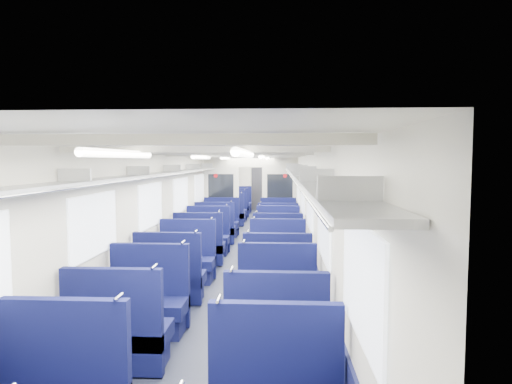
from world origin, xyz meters
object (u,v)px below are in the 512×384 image
at_px(seat_15, 278,239).
at_px(seat_22, 232,212).
at_px(seat_7, 277,304).
at_px(seat_21, 278,215).
at_px(seat_20, 229,215).
at_px(seat_26, 239,205).
at_px(end_door, 260,187).
at_px(seat_10, 187,262).
at_px(seat_18, 221,224).
at_px(seat_27, 278,205).
at_px(seat_9, 277,281).
at_px(seat_17, 278,232).
at_px(seat_5, 276,342).
at_px(seat_6, 147,305).
at_px(seat_14, 208,239).
at_px(seat_23, 278,212).
at_px(bulkhead, 250,193).
at_px(seat_24, 236,208).
at_px(seat_16, 215,230).
at_px(seat_4, 118,337).
at_px(seat_19, 278,225).
at_px(seat_11, 278,261).
at_px(seat_12, 199,248).
at_px(seat_25, 278,208).
at_px(seat_13, 278,249).

bearing_deg(seat_15, seat_22, 107.32).
bearing_deg(seat_7, seat_21, 90.00).
bearing_deg(seat_20, seat_26, 90.00).
relative_size(end_door, seat_7, 1.73).
distance_m(seat_15, seat_20, 4.54).
relative_size(seat_10, seat_26, 1.00).
distance_m(end_door, seat_15, 9.14).
xyz_separation_m(seat_18, seat_27, (1.66, 5.44, 0.00)).
xyz_separation_m(end_door, seat_9, (0.83, -12.70, -0.65)).
distance_m(seat_15, seat_17, 0.95).
bearing_deg(seat_21, seat_5, -90.00).
bearing_deg(seat_6, seat_14, 90.00).
bearing_deg(seat_23, seat_9, -90.00).
height_order(seat_7, seat_18, same).
distance_m(bulkhead, seat_24, 4.13).
xyz_separation_m(seat_15, seat_16, (-1.66, 1.10, 0.00)).
bearing_deg(seat_24, seat_16, -90.00).
height_order(seat_22, seat_27, same).
xyz_separation_m(seat_4, seat_19, (1.66, 8.03, 0.00)).
xyz_separation_m(seat_10, seat_14, (0.00, 2.31, 0.00)).
bearing_deg(seat_21, seat_14, -110.17).
bearing_deg(seat_19, seat_7, -90.00).
xyz_separation_m(seat_5, seat_10, (-1.66, 3.40, 0.00)).
bearing_deg(seat_14, seat_19, 54.91).
height_order(seat_24, seat_27, same).
bearing_deg(seat_4, seat_10, 90.00).
xyz_separation_m(seat_11, seat_27, (0.00, 9.98, 0.00)).
height_order(end_door, seat_19, end_door).
bearing_deg(bulkhead, seat_16, -118.47).
bearing_deg(seat_26, seat_27, -5.88).
bearing_deg(seat_10, seat_16, 90.00).
relative_size(seat_12, seat_17, 1.00).
bearing_deg(seat_27, seat_15, -90.00).
xyz_separation_m(bulkhead, seat_19, (0.83, -0.41, -0.88)).
relative_size(seat_18, seat_25, 1.00).
bearing_deg(seat_11, seat_22, 102.26).
bearing_deg(seat_5, seat_22, 98.45).
bearing_deg(seat_13, seat_22, 104.33).
distance_m(seat_10, seat_12, 1.27).
xyz_separation_m(seat_15, seat_18, (-1.66, 2.22, 0.00)).
relative_size(seat_9, seat_21, 1.00).
xyz_separation_m(seat_13, seat_26, (-1.66, 9.01, 0.00)).
relative_size(end_door, seat_10, 1.73).
relative_size(seat_11, seat_25, 1.00).
xyz_separation_m(seat_12, seat_24, (0.00, 7.76, 0.00)).
xyz_separation_m(seat_16, seat_26, (0.00, 6.73, 0.00)).
bearing_deg(seat_24, seat_18, -90.00).
bearing_deg(seat_22, seat_20, -90.00).
bearing_deg(seat_12, seat_24, 90.00).
relative_size(seat_21, seat_24, 1.00).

